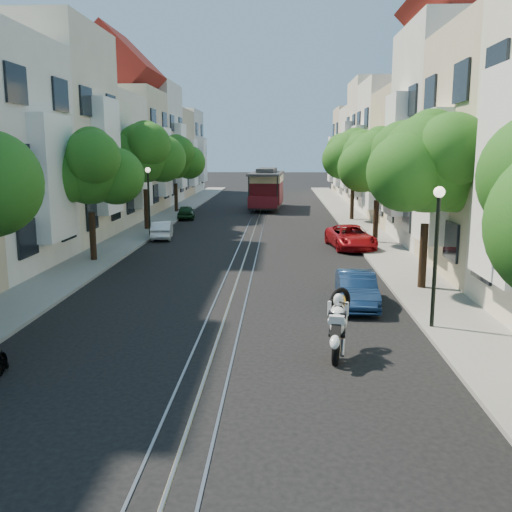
# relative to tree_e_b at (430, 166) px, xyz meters

# --- Properties ---
(ground) EXTENTS (200.00, 200.00, 0.00)m
(ground) POSITION_rel_tree_e_b_xyz_m (-7.26, 19.02, -4.73)
(ground) COLOR black
(ground) RESTS_ON ground
(sidewalk_east) EXTENTS (2.50, 80.00, 0.12)m
(sidewalk_east) POSITION_rel_tree_e_b_xyz_m (-0.01, 19.02, -4.67)
(sidewalk_east) COLOR gray
(sidewalk_east) RESTS_ON ground
(sidewalk_west) EXTENTS (2.50, 80.00, 0.12)m
(sidewalk_west) POSITION_rel_tree_e_b_xyz_m (-14.51, 19.02, -4.67)
(sidewalk_west) COLOR gray
(sidewalk_west) RESTS_ON ground
(rail_left) EXTENTS (0.06, 80.00, 0.02)m
(rail_left) POSITION_rel_tree_e_b_xyz_m (-7.81, 19.02, -4.72)
(rail_left) COLOR gray
(rail_left) RESTS_ON ground
(rail_slot) EXTENTS (0.06, 80.00, 0.02)m
(rail_slot) POSITION_rel_tree_e_b_xyz_m (-7.26, 19.02, -4.72)
(rail_slot) COLOR gray
(rail_slot) RESTS_ON ground
(rail_right) EXTENTS (0.06, 80.00, 0.02)m
(rail_right) POSITION_rel_tree_e_b_xyz_m (-6.71, 19.02, -4.72)
(rail_right) COLOR gray
(rail_right) RESTS_ON ground
(lane_line) EXTENTS (0.08, 80.00, 0.01)m
(lane_line) POSITION_rel_tree_e_b_xyz_m (-7.26, 19.02, -4.73)
(lane_line) COLOR tan
(lane_line) RESTS_ON ground
(townhouses_east) EXTENTS (7.75, 72.00, 12.00)m
(townhouses_east) POSITION_rel_tree_e_b_xyz_m (4.61, 18.94, 0.45)
(townhouses_east) COLOR beige
(townhouses_east) RESTS_ON ground
(townhouses_west) EXTENTS (7.75, 72.00, 11.76)m
(townhouses_west) POSITION_rel_tree_e_b_xyz_m (-19.13, 18.94, 0.35)
(townhouses_west) COLOR silver
(townhouses_west) RESTS_ON ground
(tree_e_b) EXTENTS (4.93, 4.08, 6.68)m
(tree_e_b) POSITION_rel_tree_e_b_xyz_m (0.00, 0.00, 0.00)
(tree_e_b) COLOR black
(tree_e_b) RESTS_ON ground
(tree_e_c) EXTENTS (4.84, 3.99, 6.52)m
(tree_e_c) POSITION_rel_tree_e_b_xyz_m (-0.00, 11.00, -0.13)
(tree_e_c) COLOR black
(tree_e_c) RESTS_ON ground
(tree_e_d) EXTENTS (5.01, 4.16, 6.85)m
(tree_e_d) POSITION_rel_tree_e_b_xyz_m (0.00, 22.00, 0.13)
(tree_e_d) COLOR black
(tree_e_d) RESTS_ON ground
(tree_w_b) EXTENTS (4.72, 3.87, 6.27)m
(tree_w_b) POSITION_rel_tree_e_b_xyz_m (-14.40, 5.00, -0.34)
(tree_w_b) COLOR black
(tree_w_b) RESTS_ON ground
(tree_w_c) EXTENTS (5.13, 4.28, 7.09)m
(tree_w_c) POSITION_rel_tree_e_b_xyz_m (-14.40, 16.00, 0.34)
(tree_w_c) COLOR black
(tree_w_c) RESTS_ON ground
(tree_w_d) EXTENTS (4.84, 3.99, 6.52)m
(tree_w_d) POSITION_rel_tree_e_b_xyz_m (-14.40, 27.00, -0.13)
(tree_w_d) COLOR black
(tree_w_d) RESTS_ON ground
(lamp_east) EXTENTS (0.32, 0.32, 4.16)m
(lamp_east) POSITION_rel_tree_e_b_xyz_m (-0.96, -4.98, -1.89)
(lamp_east) COLOR black
(lamp_east) RESTS_ON ground
(lamp_west) EXTENTS (0.32, 0.32, 4.16)m
(lamp_west) POSITION_rel_tree_e_b_xyz_m (-13.56, 13.02, -1.89)
(lamp_west) COLOR black
(lamp_west) RESTS_ON ground
(sportbike_rider) EXTENTS (0.79, 2.09, 1.74)m
(sportbike_rider) POSITION_rel_tree_e_b_xyz_m (-4.00, -7.30, -3.79)
(sportbike_rider) COLOR black
(sportbike_rider) RESTS_ON ground
(cable_car) EXTENTS (3.23, 8.91, 3.37)m
(cable_car) POSITION_rel_tree_e_b_xyz_m (-6.76, 30.48, -2.74)
(cable_car) COLOR black
(cable_car) RESTS_ON ground
(parked_car_e_mid) EXTENTS (1.33, 3.61, 1.18)m
(parked_car_e_mid) POSITION_rel_tree_e_b_xyz_m (-2.86, -2.35, -4.14)
(parked_car_e_mid) COLOR #0D2142
(parked_car_e_mid) RESTS_ON ground
(parked_car_e_far) EXTENTS (2.67, 4.78, 1.26)m
(parked_car_e_far) POSITION_rel_tree_e_b_xyz_m (-1.66, 9.41, -4.10)
(parked_car_e_far) COLOR maroon
(parked_car_e_far) RESTS_ON ground
(parked_car_w_mid) EXTENTS (1.59, 3.44, 1.09)m
(parked_car_w_mid) POSITION_rel_tree_e_b_xyz_m (-12.68, 12.46, -4.19)
(parked_car_w_mid) COLOR silver
(parked_car_w_mid) RESTS_ON ground
(parked_car_w_far) EXTENTS (1.62, 3.30, 1.08)m
(parked_car_w_far) POSITION_rel_tree_e_b_xyz_m (-12.86, 22.42, -4.19)
(parked_car_w_far) COLOR black
(parked_car_w_far) RESTS_ON ground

